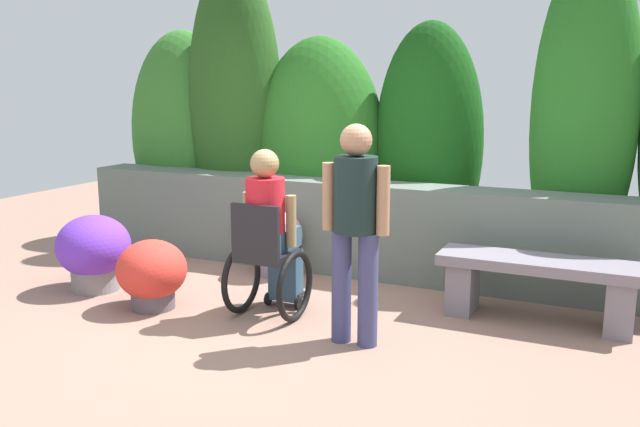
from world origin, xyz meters
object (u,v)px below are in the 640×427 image
at_px(flower_pot_red_accent, 152,274).
at_px(flower_pot_terracotta_by_wall, 94,251).
at_px(stone_bench, 539,281).
at_px(flower_pot_purple_near, 277,240).
at_px(person_standing_companion, 355,220).
at_px(person_in_wheelchair, 269,239).

bearing_deg(flower_pot_red_accent, flower_pot_terracotta_by_wall, 166.73).
xyz_separation_m(flower_pot_terracotta_by_wall, flower_pot_red_accent, (0.78, -0.18, -0.06)).
height_order(stone_bench, flower_pot_purple_near, flower_pot_purple_near).
height_order(person_standing_companion, flower_pot_purple_near, person_standing_companion).
distance_m(stone_bench, flower_pot_purple_near, 2.45).
bearing_deg(flower_pot_terracotta_by_wall, flower_pot_red_accent, -13.27).
xyz_separation_m(person_standing_companion, flower_pot_terracotta_by_wall, (-2.56, 0.19, -0.54)).
bearing_deg(flower_pot_terracotta_by_wall, person_standing_companion, -4.16).
bearing_deg(flower_pot_purple_near, person_in_wheelchair, -64.25).
xyz_separation_m(stone_bench, person_in_wheelchair, (-1.95, -0.74, 0.29)).
relative_size(person_standing_companion, flower_pot_terracotta_by_wall, 2.30).
bearing_deg(person_in_wheelchair, stone_bench, 16.41).
height_order(person_in_wheelchair, flower_pot_purple_near, person_in_wheelchair).
bearing_deg(stone_bench, person_in_wheelchair, -156.16).
distance_m(person_standing_companion, flower_pot_terracotta_by_wall, 2.63).
distance_m(flower_pot_terracotta_by_wall, flower_pot_red_accent, 0.81).
bearing_deg(person_standing_companion, flower_pot_terracotta_by_wall, 159.70).
bearing_deg(person_in_wheelchair, person_standing_companion, -22.06).
bearing_deg(person_standing_companion, flower_pot_purple_near, 119.78).
bearing_deg(flower_pot_purple_near, flower_pot_terracotta_by_wall, -139.11).
height_order(person_in_wheelchair, flower_pot_red_accent, person_in_wheelchair).
height_order(person_in_wheelchair, person_standing_companion, person_standing_companion).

